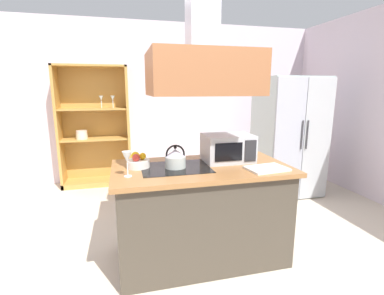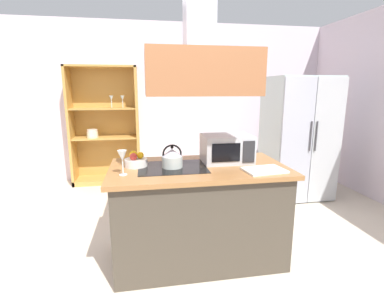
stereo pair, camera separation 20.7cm
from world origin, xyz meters
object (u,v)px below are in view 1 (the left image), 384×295
at_px(kettle, 175,158).
at_px(cutting_board, 267,168).
at_px(dish_cabinet, 95,133).
at_px(fruit_bowl, 138,162).
at_px(microwave, 228,148).
at_px(refrigerator, 288,136).
at_px(wine_glass_on_counter, 127,158).

bearing_deg(kettle, cutting_board, -17.80).
bearing_deg(dish_cabinet, fruit_bowl, -76.41).
xyz_separation_m(dish_cabinet, microwave, (1.43, -2.35, 0.17)).
xyz_separation_m(kettle, cutting_board, (0.76, -0.24, -0.08)).
bearing_deg(refrigerator, fruit_bowl, -151.48).
distance_m(refrigerator, fruit_bowl, 2.62).
relative_size(dish_cabinet, fruit_bowl, 9.65).
distance_m(dish_cabinet, cutting_board, 3.17).
bearing_deg(dish_cabinet, kettle, -70.06).
distance_m(cutting_board, microwave, 0.44).
distance_m(refrigerator, kettle, 2.40).
bearing_deg(microwave, dish_cabinet, 121.24).
relative_size(refrigerator, kettle, 8.53).
height_order(refrigerator, cutting_board, refrigerator).
bearing_deg(fruit_bowl, kettle, -15.45).
bearing_deg(dish_cabinet, refrigerator, -21.27).
bearing_deg(fruit_bowl, dish_cabinet, 103.59).
xyz_separation_m(refrigerator, cutting_board, (-1.23, -1.58, 0.03)).
height_order(refrigerator, dish_cabinet, dish_cabinet).
bearing_deg(fruit_bowl, refrigerator, 28.52).
bearing_deg(microwave, cutting_board, -57.40).
height_order(kettle, fruit_bowl, kettle).
relative_size(microwave, wine_glass_on_counter, 2.23).
xyz_separation_m(refrigerator, fruit_bowl, (-2.30, -1.25, 0.07)).
bearing_deg(fruit_bowl, microwave, 1.59).
height_order(kettle, microwave, microwave).
xyz_separation_m(wine_glass_on_counter, fruit_bowl, (0.10, 0.25, -0.10)).
relative_size(cutting_board, wine_glass_on_counter, 1.65).
distance_m(cutting_board, wine_glass_on_counter, 1.19).
xyz_separation_m(cutting_board, microwave, (-0.23, 0.36, 0.12)).
xyz_separation_m(dish_cabinet, wine_glass_on_counter, (0.48, -2.62, 0.19)).
distance_m(kettle, microwave, 0.55).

